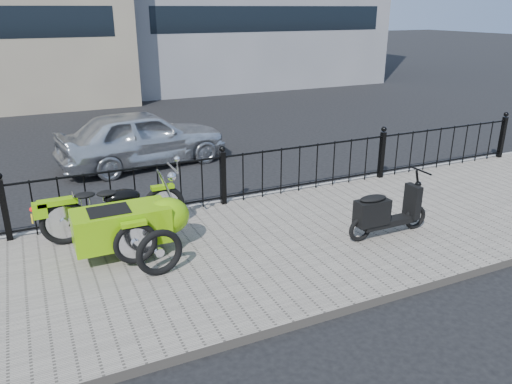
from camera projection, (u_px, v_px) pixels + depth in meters
name	position (u px, v px, depth m)	size (l,w,h in m)	color
ground	(254.00, 238.00, 7.94)	(120.00, 120.00, 0.00)	black
sidewalk	(268.00, 247.00, 7.49)	(30.00, 3.80, 0.12)	slate
curb	(221.00, 204.00, 9.14)	(30.00, 0.10, 0.12)	gray
iron_fence	(223.00, 179.00, 8.84)	(14.11, 0.11, 1.08)	black
motorcycle_sidecar	(132.00, 219.00, 7.13)	(2.28, 1.48, 0.98)	black
scooter	(384.00, 213.00, 7.60)	(1.46, 0.43, 0.99)	black
spare_tire	(159.00, 253.00, 6.50)	(0.64, 0.64, 0.09)	black
sedan_car	(143.00, 138.00, 11.40)	(1.53, 3.81, 1.30)	silver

